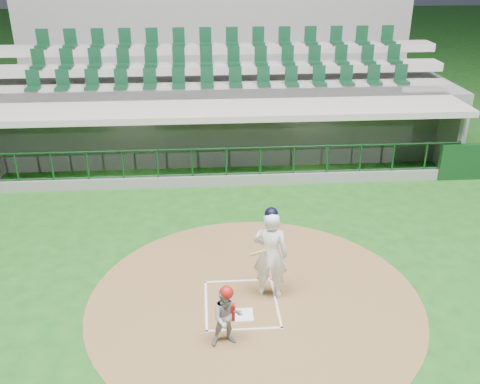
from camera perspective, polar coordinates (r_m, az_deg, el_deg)
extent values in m
plane|color=#164915|center=(11.92, 0.02, -11.00)|extent=(120.00, 120.00, 0.00)
cylinder|color=brown|center=(11.78, 1.58, -11.48)|extent=(7.20, 7.20, 0.01)
cube|color=white|center=(11.35, 0.29, -12.97)|extent=(0.43, 0.43, 0.02)
cube|color=white|center=(11.65, -3.63, -11.93)|extent=(0.05, 1.80, 0.01)
cube|color=silver|center=(11.74, 3.86, -11.61)|extent=(0.05, 1.80, 0.01)
cube|color=white|center=(12.36, -0.17, -9.45)|extent=(1.55, 0.05, 0.01)
cube|color=white|center=(11.00, 0.47, -14.43)|extent=(1.55, 0.05, 0.01)
cube|color=slate|center=(18.73, -1.66, 1.13)|extent=(15.00, 3.00, 0.10)
cube|color=slate|center=(19.73, -1.93, 6.72)|extent=(15.00, 0.20, 2.70)
cube|color=#A7A394|center=(19.54, -1.93, 7.31)|extent=(13.50, 0.04, 0.90)
cube|color=gray|center=(19.97, 20.42, 5.37)|extent=(0.20, 3.00, 2.70)
cube|color=#9C968D|center=(17.54, -1.74, 9.35)|extent=(15.40, 3.50, 0.20)
cube|color=slate|center=(17.03, -1.45, 1.19)|extent=(15.00, 0.15, 0.40)
cube|color=black|center=(16.46, -1.51, 6.22)|extent=(15.00, 0.01, 0.95)
cube|color=brown|center=(19.59, -1.81, 3.09)|extent=(12.75, 0.40, 0.45)
cube|color=white|center=(17.95, -11.50, 8.80)|extent=(1.30, 0.35, 0.04)
cube|color=white|center=(18.18, 7.84, 9.27)|extent=(1.30, 0.35, 0.04)
cube|color=black|center=(18.83, 23.02, 2.98)|extent=(1.80, 0.18, 1.20)
imported|color=#B02013|center=(19.80, -16.31, 4.34)|extent=(1.18, 0.73, 1.76)
imported|color=#A7111D|center=(18.99, -4.83, 4.03)|extent=(0.96, 0.58, 1.53)
imported|color=#AB1412|center=(19.08, 0.99, 4.80)|extent=(1.05, 0.83, 1.89)
imported|color=#9D1013|center=(20.27, 13.72, 4.88)|extent=(1.56, 0.80, 1.60)
cube|color=slate|center=(21.22, -2.13, 8.87)|extent=(17.00, 6.50, 2.50)
cube|color=gray|center=(19.47, -2.01, 10.92)|extent=(16.60, 0.95, 0.30)
cube|color=#9A968B|center=(20.27, -2.15, 13.07)|extent=(16.60, 0.95, 0.30)
cube|color=#9A958B|center=(21.11, -2.28, 15.05)|extent=(16.60, 0.95, 0.30)
cube|color=slate|center=(24.16, -2.51, 14.19)|extent=(17.00, 0.25, 5.05)
imported|color=white|center=(11.40, 3.25, -6.65)|extent=(0.85, 0.67, 2.04)
sphere|color=black|center=(10.92, 3.37, -2.34)|extent=(0.28, 0.28, 0.28)
cylinder|color=#A88C4D|center=(11.04, 2.14, -6.43)|extent=(0.58, 0.79, 0.39)
imported|color=#95949A|center=(10.31, -1.40, -13.22)|extent=(0.66, 0.55, 1.23)
sphere|color=#AB1512|center=(9.97, -1.44, -10.66)|extent=(0.26, 0.26, 0.26)
cube|color=#A41113|center=(10.43, -1.44, -12.74)|extent=(0.32, 0.10, 0.35)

